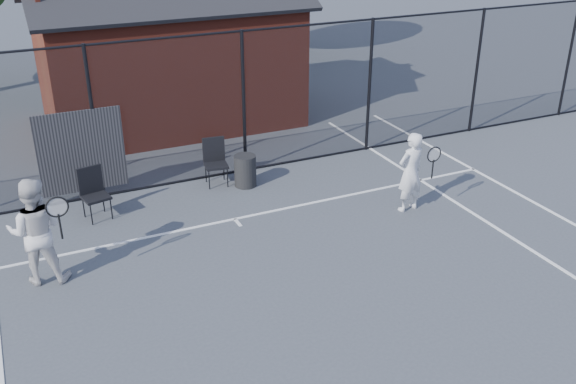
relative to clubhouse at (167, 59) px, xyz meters
name	(u,v)px	position (x,y,z in m)	size (l,w,h in m)	color
ground	(308,307)	(-0.50, -9.00, -1.61)	(80.00, 80.00, 0.00)	#42474C
court_lines	(354,362)	(-0.50, -10.32, -1.60)	(11.02, 18.00, 0.01)	white
fence	(182,115)	(-0.80, -4.00, -0.16)	(22.04, 3.00, 3.00)	black
clubhouse	(167,59)	(0.00, 0.00, 0.00)	(6.50, 4.36, 4.19)	maroon
player_front	(411,172)	(2.60, -6.99, -0.84)	(0.71, 0.54, 1.53)	white
player_back	(36,231)	(-3.88, -6.63, -0.76)	(0.99, 0.84, 1.70)	silver
chair_left	(96,195)	(-2.75, -4.90, -1.14)	(0.45, 0.47, 0.94)	black
chair_right	(216,163)	(-0.29, -4.40, -1.14)	(0.45, 0.47, 0.94)	black
waste_bin	(245,171)	(0.22, -4.70, -1.28)	(0.45, 0.45, 0.65)	black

